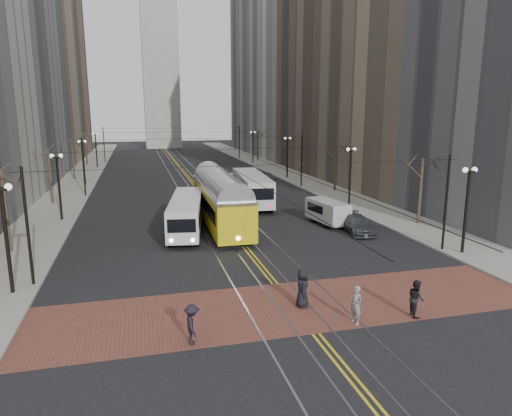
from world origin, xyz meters
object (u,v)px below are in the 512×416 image
pedestrian_a (302,288)px  rear_bus (252,189)px  sedan_silver (230,180)px  pedestrian_b (356,305)px  transit_bus (186,215)px  pedestrian_c (416,298)px  sedan_parked (357,224)px  cargo_van (327,213)px  clock_tower (158,5)px  pedestrian_d (192,324)px  streetcar (220,204)px  sedan_grey (268,178)px

pedestrian_a → rear_bus: bearing=2.6°
sedan_silver → pedestrian_b: size_ratio=2.70×
transit_bus → pedestrian_c: (8.66, -18.20, -0.47)m
pedestrian_a → pedestrian_b: bearing=-132.7°
rear_bus → sedan_parked: (5.26, -13.24, -0.87)m
cargo_van → pedestrian_c: (-3.09, -17.46, -0.13)m
pedestrian_b → pedestrian_c: size_ratio=1.00×
rear_bus → sedan_parked: rear_bus is taller
transit_bus → cargo_van: (11.75, -0.74, -0.34)m
clock_tower → sedan_parked: 100.88m
sedan_parked → pedestrian_d: 20.66m
pedestrian_a → sedan_silver: bearing=5.0°
clock_tower → streetcar: (-0.50, -88.87, -34.18)m
transit_bus → pedestrian_c: bearing=-55.2°
sedan_parked → streetcar: bearing=161.2°
transit_bus → streetcar: 3.35m
sedan_parked → pedestrian_a: 15.18m
pedestrian_d → sedan_silver: bearing=-13.6°
sedan_parked → pedestrian_c: size_ratio=2.64×
rear_bus → transit_bus: bearing=-124.2°
transit_bus → clock_tower: bearing=97.2°
pedestrian_c → cargo_van: bearing=1.1°
sedan_grey → pedestrian_a: (-9.25, -38.21, 0.25)m
sedan_silver → sedan_parked: sedan_silver is taller
streetcar → pedestrian_c: streetcar is taller
cargo_van → sedan_silver: size_ratio=0.97×
pedestrian_b → pedestrian_d: 7.34m
transit_bus → streetcar: streetcar is taller
transit_bus → sedan_silver: 23.19m
streetcar → pedestrian_b: (2.61, -19.63, -0.89)m
sedan_parked → pedestrian_a: bearing=-118.3°
rear_bus → cargo_van: 11.03m
streetcar → sedan_parked: bearing=-26.2°
transit_bus → streetcar: (3.00, 1.43, 0.43)m
pedestrian_d → pedestrian_a: bearing=-67.5°
pedestrian_a → cargo_van: bearing=-16.3°
rear_bus → sedan_silver: bearing=93.8°
pedestrian_d → sedan_grey: bearing=-20.1°
pedestrian_d → transit_bus: bearing=-5.4°
streetcar → pedestrian_c: size_ratio=8.63×
cargo_van → pedestrian_d: cargo_van is taller
cargo_van → pedestrian_c: size_ratio=2.63×
clock_tower → sedan_grey: clock_tower is taller
sedan_grey → sedan_silver: bearing=-176.6°
clock_tower → sedan_silver: (4.48, -68.53, -35.18)m
pedestrian_c → pedestrian_d: pedestrian_c is taller
pedestrian_d → pedestrian_b: bearing=-89.9°
pedestrian_c → pedestrian_d: size_ratio=1.03×
cargo_van → sedan_parked: size_ratio=1.00×
sedan_silver → sedan_parked: 25.99m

